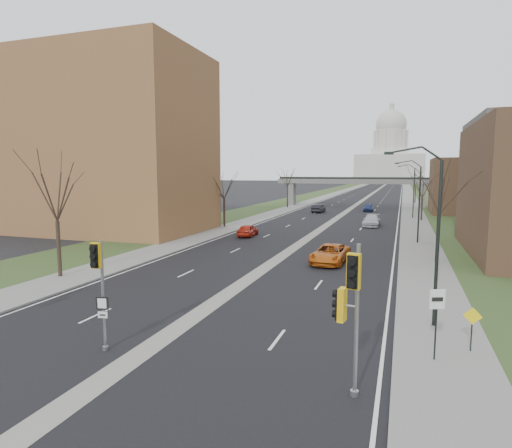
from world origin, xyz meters
The scene contains 29 objects.
ground centered at (0.00, 0.00, 0.00)m, with size 700.00×700.00×0.00m, color black.
road_surface centered at (0.00, 150.00, 0.01)m, with size 20.00×600.00×0.01m, color black.
median_strip centered at (0.00, 150.00, 0.00)m, with size 1.20×600.00×0.02m, color gray.
sidewalk_right centered at (12.00, 150.00, 0.06)m, with size 4.00×600.00×0.12m, color gray.
sidewalk_left centered at (-12.00, 150.00, 0.06)m, with size 4.00×600.00×0.12m, color gray.
grass_verge_right centered at (18.00, 150.00, 0.05)m, with size 8.00×600.00×0.10m, color #314821.
grass_verge_left centered at (-18.00, 150.00, 0.05)m, with size 8.00×600.00×0.10m, color #314821.
apartment_building centered at (-26.00, 30.00, 11.00)m, with size 25.00×16.00×22.00m, color olive.
commercial_block_far centered at (22.00, 70.00, 5.00)m, with size 14.00×14.00×10.00m, color brown.
pedestrian_bridge centered at (0.00, 80.00, 4.84)m, with size 34.00×3.00×6.45m.
capitol centered at (0.00, 320.00, 18.60)m, with size 48.00×42.00×55.75m.
streetlight_near centered at (10.99, 6.00, 6.95)m, with size 2.61×0.20×8.70m.
streetlight_mid centered at (10.99, 32.00, 6.95)m, with size 2.61×0.20×8.70m.
streetlight_far centered at (10.99, 58.00, 6.95)m, with size 2.61×0.20×8.70m.
tree_left_a centered at (-13.00, 8.00, 6.64)m, with size 7.20×7.20×9.40m.
tree_left_b centered at (-13.00, 38.00, 6.23)m, with size 6.75×6.75×8.81m.
tree_left_c centered at (-13.00, 72.00, 7.04)m, with size 7.65×7.65×9.99m.
tree_right_a centered at (13.00, 22.00, 6.64)m, with size 7.20×7.20×9.40m.
tree_right_b centered at (13.00, 55.00, 5.82)m, with size 6.30×6.30×8.22m.
tree_right_c centered at (13.00, 95.00, 7.04)m, with size 7.65×7.65×9.99m.
signal_pole_median centered at (-1.59, -1.71, 3.32)m, with size 0.59×0.79×4.76m.
signal_pole_right centered at (8.61, -1.98, 3.43)m, with size 0.89×1.06×5.25m.
speed_limit_sign centered at (11.58, 1.87, 2.10)m, with size 0.59×0.26×2.88m.
warning_sign centered at (13.07, 3.24, 1.34)m, with size 0.73×0.20×1.89m.
car_left_near centered at (-7.06, 31.15, 0.73)m, with size 1.73×4.30×1.47m, color #B62714.
car_left_far centered at (-4.68, 63.37, 0.77)m, with size 1.62×4.64×1.53m, color black.
car_right_near centered at (4.58, 19.31, 0.78)m, with size 2.59×5.61×1.56m, color #C55F15.
car_right_mid centered at (6.13, 45.66, 0.79)m, with size 2.22×5.46×1.58m, color #B7B7BF.
car_right_far centered at (3.93, 68.90, 0.75)m, with size 1.78×4.42×1.51m, color navy.
Camera 1 is at (10.13, -15.88, 7.57)m, focal length 30.00 mm.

